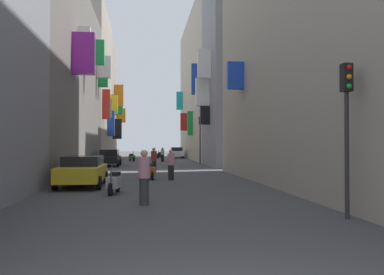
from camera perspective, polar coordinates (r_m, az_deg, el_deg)
ground_plane at (r=33.63m, az=-5.61°, el=-4.28°), size 140.00×140.00×0.00m
building_left_mid_a at (r=30.46m, az=-20.77°, el=7.96°), size 7.39×21.27×13.28m
building_left_mid_b at (r=47.22m, az=-15.73°, el=7.13°), size 7.05×12.70×17.13m
building_left_mid_c at (r=58.81m, az=-13.92°, el=5.01°), size 7.36×11.03×16.05m
building_right_mid_c at (r=37.17m, az=6.93°, el=9.90°), size 7.23×7.78×17.93m
building_right_far at (r=52.71m, az=2.79°, el=7.11°), size 7.32×24.20×18.67m
parked_car_yellow at (r=19.17m, az=-15.48°, el=-4.56°), size 2.03×4.36×1.41m
parked_car_black at (r=35.89m, az=-11.80°, el=-2.83°), size 1.92×4.49×1.47m
parked_car_white at (r=55.03m, az=-2.27°, el=-2.15°), size 1.88×4.31×1.50m
scooter_green at (r=45.20m, az=-8.66°, el=-2.82°), size 0.78×1.70×1.13m
scooter_black at (r=53.33m, az=-4.67°, el=-2.54°), size 0.82×1.73×1.13m
scooter_orange at (r=22.39m, az=-6.04°, el=-4.80°), size 0.60×1.86×1.13m
scooter_silver at (r=16.12m, az=-11.13°, el=-6.31°), size 0.59×1.77×1.13m
pedestrian_crossing at (r=43.53m, az=-4.26°, el=-2.47°), size 0.54×0.54×1.60m
pedestrian_near_left at (r=21.76m, az=-3.05°, el=-3.95°), size 0.54×0.54×1.67m
pedestrian_near_right at (r=13.00m, az=-6.92°, el=-5.71°), size 0.47×0.47×1.79m
pedestrian_mid_street at (r=26.12m, az=-5.52°, el=-3.36°), size 0.43×0.43×1.73m
traffic_light_near_corner at (r=38.10m, az=1.17°, el=0.78°), size 0.26×0.34×4.59m
traffic_light_far_corner at (r=11.27m, az=21.40°, el=3.37°), size 0.26×0.34×4.12m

